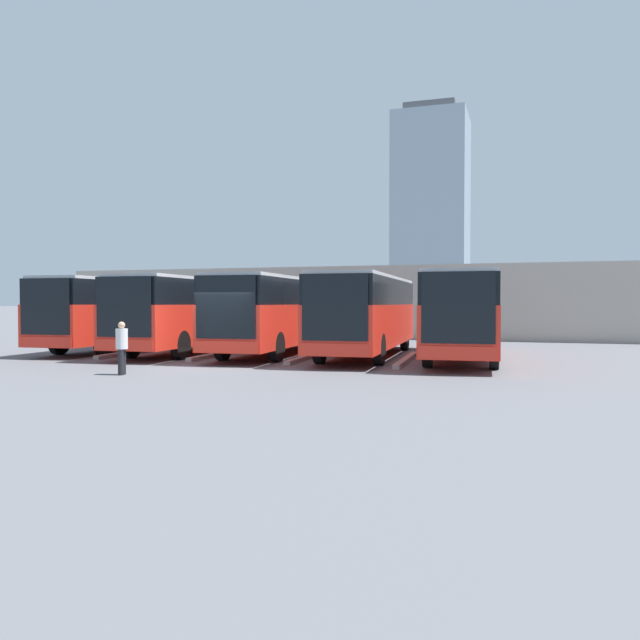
% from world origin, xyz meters
% --- Properties ---
extents(ground_plane, '(600.00, 600.00, 0.00)m').
position_xyz_m(ground_plane, '(0.00, 0.00, 0.00)').
color(ground_plane, '#5B5B60').
extents(bus_0, '(3.06, 11.50, 3.19)m').
position_xyz_m(bus_0, '(-7.63, -5.50, 1.78)').
color(bus_0, red).
rests_on(bus_0, ground_plane).
extents(curb_divider_0, '(0.56, 5.68, 0.15)m').
position_xyz_m(curb_divider_0, '(-5.72, -3.81, 0.07)').
color(curb_divider_0, '#9E9E99').
rests_on(curb_divider_0, ground_plane).
extents(bus_1, '(3.06, 11.50, 3.19)m').
position_xyz_m(bus_1, '(-3.81, -5.62, 1.78)').
color(bus_1, red).
rests_on(bus_1, ground_plane).
extents(curb_divider_1, '(0.56, 5.68, 0.15)m').
position_xyz_m(curb_divider_1, '(-1.91, -3.94, 0.07)').
color(curb_divider_1, '#9E9E99').
rests_on(curb_divider_1, ground_plane).
extents(bus_2, '(3.06, 11.50, 3.19)m').
position_xyz_m(bus_2, '(-0.00, -5.66, 1.78)').
color(bus_2, red).
rests_on(bus_2, ground_plane).
extents(curb_divider_2, '(0.56, 5.68, 0.15)m').
position_xyz_m(curb_divider_2, '(1.91, -3.98, 0.07)').
color(curb_divider_2, '#9E9E99').
rests_on(curb_divider_2, ground_plane).
extents(bus_3, '(3.06, 11.50, 3.19)m').
position_xyz_m(bus_3, '(3.81, -5.42, 1.78)').
color(bus_3, red).
rests_on(bus_3, ground_plane).
extents(curb_divider_3, '(0.56, 5.68, 0.15)m').
position_xyz_m(curb_divider_3, '(5.72, -3.74, 0.07)').
color(curb_divider_3, '#9E9E99').
rests_on(curb_divider_3, ground_plane).
extents(bus_4, '(3.06, 11.50, 3.19)m').
position_xyz_m(bus_4, '(7.63, -5.90, 1.78)').
color(bus_4, red).
rests_on(bus_4, ground_plane).
extents(pedestrian, '(0.45, 0.45, 1.59)m').
position_xyz_m(pedestrian, '(1.61, 2.96, 0.85)').
color(pedestrian, black).
rests_on(pedestrian, ground_plane).
extents(station_building, '(39.78, 16.86, 4.35)m').
position_xyz_m(station_building, '(0.00, -24.29, 2.20)').
color(station_building, '#A8A399').
rests_on(station_building, ground_plane).
extents(office_tower, '(19.05, 19.05, 54.47)m').
position_xyz_m(office_tower, '(14.03, -150.57, 26.64)').
color(office_tower, '#93A8B7').
rests_on(office_tower, ground_plane).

